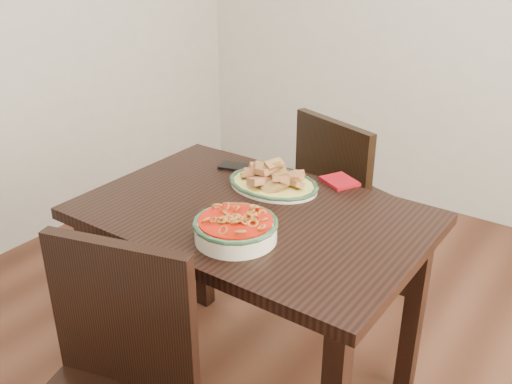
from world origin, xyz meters
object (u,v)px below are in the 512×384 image
Objects in this scene: chair_far at (347,201)px; smartphone at (237,167)px; dining_table at (253,239)px; fish_plate at (273,176)px; noodle_bowl at (236,226)px.

chair_far is 0.58m from smartphone.
smartphone is at bearing 135.18° from dining_table.
dining_table is at bearing -61.13° from smartphone.
fish_plate is (-0.05, 0.19, 0.15)m from dining_table.
smartphone reaches higher than dining_table.
noodle_bowl is at bearing 112.61° from chair_far.
fish_plate is at bearing 102.77° from chair_far.
noodle_bowl is (0.07, -0.18, 0.15)m from dining_table.
dining_table is 3.35× the size of fish_plate.
chair_far is 6.71× the size of smartphone.
fish_plate is 0.39m from noodle_bowl.
chair_far reaches higher than noodle_bowl.
dining_table is 1.26× the size of chair_far.
dining_table is at bearing 110.68° from noodle_bowl.
fish_plate reaches higher than dining_table.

